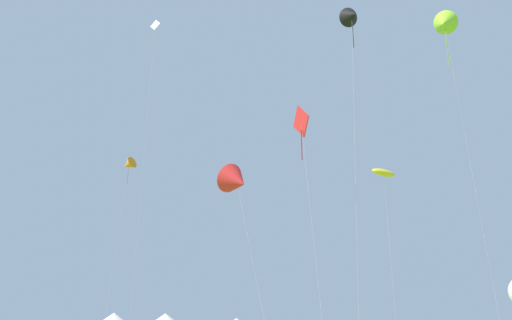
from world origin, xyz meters
TOP-DOWN VIEW (x-y plane):
  - kite_lime_delta at (24.45, 49.67)m, footprint 4.59×4.74m
  - kite_orange_delta at (-14.15, 58.09)m, footprint 2.27×2.71m
  - kite_white_diamond at (-11.37, 53.71)m, footprint 1.37×2.73m
  - kite_black_delta at (9.72, 38.25)m, footprint 2.68×3.00m
  - kite_red_diamond at (3.90, 34.62)m, footprint 1.36×3.56m
  - kite_yellow_parafoil at (15.67, 50.54)m, footprint 3.66×3.09m
  - kite_red_delta at (-1.28, 36.79)m, footprint 4.40×4.13m

SIDE VIEW (x-z plane):
  - kite_red_delta at x=-1.28m, z-range 5.68..20.24m
  - kite_red_diamond at x=3.90m, z-range 7.88..26.82m
  - kite_yellow_parafoil at x=15.67m, z-range 8.62..27.21m
  - kite_orange_delta at x=-14.15m, z-range 9.79..31.28m
  - kite_black_delta at x=9.72m, z-range 14.45..45.75m
  - kite_white_diamond at x=-11.37m, z-range 16.01..54.66m
  - kite_lime_delta at x=24.45m, z-range 17.52..56.43m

